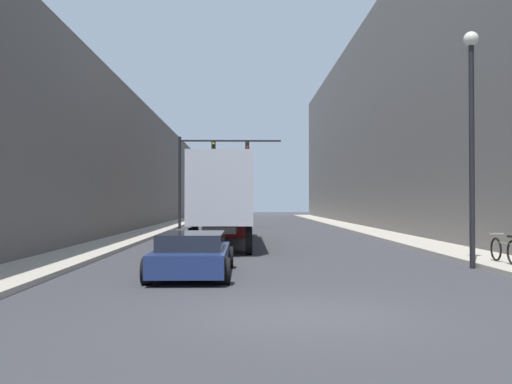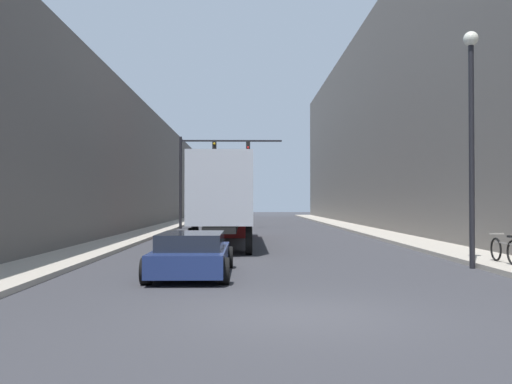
# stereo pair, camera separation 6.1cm
# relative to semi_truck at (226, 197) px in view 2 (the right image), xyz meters

# --- Properties ---
(ground_plane) EXTENTS (200.00, 200.00, 0.00)m
(ground_plane) POSITION_rel_semi_truck_xyz_m (1.88, -16.67, -2.17)
(ground_plane) COLOR #38383D
(sidewalk_right) EXTENTS (2.19, 80.00, 0.15)m
(sidewalk_right) POSITION_rel_semi_truck_xyz_m (8.85, 13.33, -2.10)
(sidewalk_right) COLOR #B2A899
(sidewalk_right) RESTS_ON ground
(sidewalk_left) EXTENTS (2.19, 80.00, 0.15)m
(sidewalk_left) POSITION_rel_semi_truck_xyz_m (-5.08, 13.33, -2.10)
(sidewalk_left) COLOR #B2A899
(sidewalk_left) RESTS_ON ground
(building_right) EXTENTS (6.00, 80.00, 15.77)m
(building_right) POSITION_rel_semi_truck_xyz_m (12.95, 13.33, 5.71)
(building_right) COLOR #66605B
(building_right) RESTS_ON ground
(building_left) EXTENTS (6.00, 80.00, 8.98)m
(building_left) POSITION_rel_semi_truck_xyz_m (-9.18, 13.33, 2.32)
(building_left) COLOR #66605B
(building_left) RESTS_ON ground
(semi_truck) EXTENTS (2.41, 13.33, 3.82)m
(semi_truck) POSITION_rel_semi_truck_xyz_m (0.00, 0.00, 0.00)
(semi_truck) COLOR #B2B7C1
(semi_truck) RESTS_ON ground
(sedan_car) EXTENTS (2.09, 4.66, 1.15)m
(sedan_car) POSITION_rel_semi_truck_xyz_m (-0.48, -11.34, -1.60)
(sedan_car) COLOR navy
(sedan_car) RESTS_ON ground
(traffic_signal_gantry) EXTENTS (7.50, 0.35, 6.73)m
(traffic_signal_gantry) POSITION_rel_semi_truck_xyz_m (-2.07, 15.04, 2.53)
(traffic_signal_gantry) COLOR black
(traffic_signal_gantry) RESTS_ON ground
(street_lamp) EXTENTS (0.44, 0.44, 7.01)m
(street_lamp) POSITION_rel_semi_truck_xyz_m (7.61, -9.90, 2.31)
(street_lamp) COLOR black
(street_lamp) RESTS_ON ground
(parked_bicycle) EXTENTS (0.44, 1.83, 0.86)m
(parked_bicycle) POSITION_rel_semi_truck_xyz_m (8.59, -9.83, -1.64)
(parked_bicycle) COLOR black
(parked_bicycle) RESTS_ON sidewalk_right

